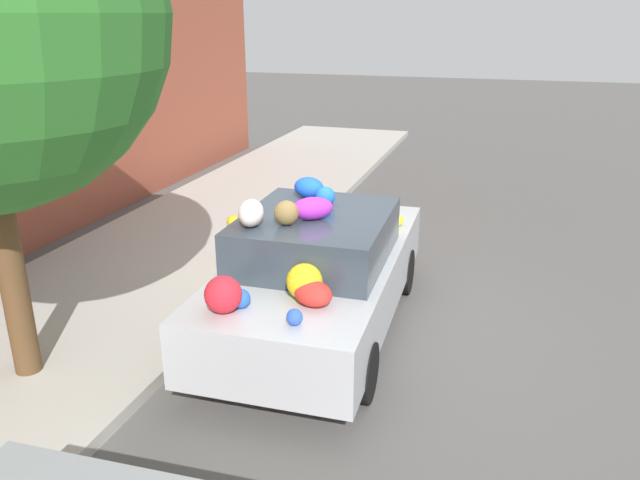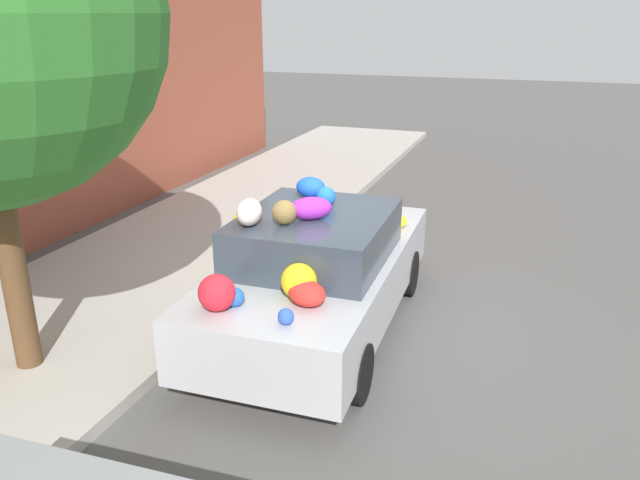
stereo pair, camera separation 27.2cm
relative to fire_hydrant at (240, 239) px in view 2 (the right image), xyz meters
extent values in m
plane|color=#565451|center=(-1.16, -1.57, -0.47)|extent=(60.00, 60.00, 0.00)
cube|color=#B2ADA3|center=(-1.16, 1.13, -0.41)|extent=(24.00, 3.20, 0.13)
cylinder|color=brown|center=(-3.02, 0.76, 0.70)|extent=(0.24, 0.24, 2.09)
cylinder|color=gold|center=(0.00, 0.00, -0.07)|extent=(0.20, 0.20, 0.55)
sphere|color=gold|center=(0.00, 0.00, 0.26)|extent=(0.18, 0.18, 0.18)
cube|color=#B7BABF|center=(-1.16, -1.56, 0.12)|extent=(3.96, 1.76, 0.63)
cube|color=#333D47|center=(-1.31, -1.57, 0.67)|extent=(1.80, 1.50, 0.48)
cylinder|color=black|center=(0.04, -0.77, -0.19)|extent=(0.57, 0.20, 0.56)
cylinder|color=black|center=(0.08, -2.28, -0.19)|extent=(0.57, 0.20, 0.56)
cylinder|color=black|center=(-2.39, -0.84, -0.19)|extent=(0.57, 0.20, 0.56)
cylinder|color=black|center=(-2.35, -2.35, -0.19)|extent=(0.57, 0.20, 0.56)
sphere|color=green|center=(-0.27, -1.53, 0.58)|extent=(0.37, 0.37, 0.29)
ellipsoid|color=blue|center=(-2.80, -1.86, 0.51)|extent=(0.19, 0.19, 0.14)
sphere|color=blue|center=(-2.64, -1.30, 0.52)|extent=(0.24, 0.24, 0.17)
sphere|color=orange|center=(-0.26, -1.97, 0.60)|extent=(0.46, 0.46, 0.33)
ellipsoid|color=blue|center=(-0.74, -1.30, 1.03)|extent=(0.43, 0.46, 0.23)
sphere|color=red|center=(-2.34, -1.86, 0.52)|extent=(0.23, 0.23, 0.18)
ellipsoid|color=green|center=(-0.24, -1.42, 0.58)|extent=(0.42, 0.39, 0.28)
ellipsoid|color=red|center=(-2.39, -1.89, 0.54)|extent=(0.43, 0.46, 0.22)
sphere|color=red|center=(-2.75, -1.20, 0.60)|extent=(0.46, 0.46, 0.33)
sphere|color=olive|center=(-1.72, -1.40, 1.04)|extent=(0.32, 0.32, 0.24)
sphere|color=#955229|center=(-2.52, -1.11, 0.51)|extent=(0.16, 0.16, 0.14)
ellipsoid|color=white|center=(-1.84, -1.08, 1.04)|extent=(0.45, 0.33, 0.25)
ellipsoid|color=white|center=(-0.14, -1.32, 0.53)|extent=(0.28, 0.28, 0.19)
ellipsoid|color=yellow|center=(-0.04, -2.16, 0.51)|extent=(0.31, 0.29, 0.15)
ellipsoid|color=black|center=(-0.05, -2.00, 0.54)|extent=(0.26, 0.23, 0.21)
sphere|color=blue|center=(-1.00, -1.57, 1.02)|extent=(0.29, 0.29, 0.21)
ellipsoid|color=yellow|center=(-0.32, -1.37, 0.49)|extent=(0.22, 0.26, 0.12)
sphere|color=yellow|center=(-2.29, -1.77, 0.60)|extent=(0.40, 0.40, 0.33)
ellipsoid|color=purple|center=(-1.48, -1.58, 1.03)|extent=(0.46, 0.50, 0.23)
camera|label=1|loc=(-7.12, -3.43, 2.85)|focal=35.00mm
camera|label=2|loc=(-7.03, -3.69, 2.85)|focal=35.00mm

